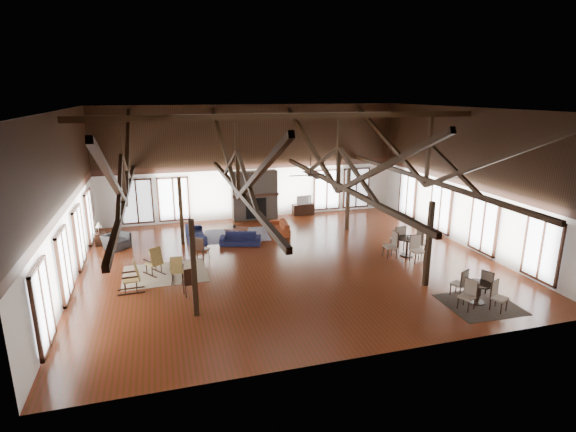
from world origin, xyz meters
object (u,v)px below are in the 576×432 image
object	(u,v)px
armchair	(116,241)
cafe_table_far	(407,243)
sofa_navy_front	(240,239)
sofa_orange	(280,227)
cafe_table_near	(478,289)
tv_console	(303,209)
coffee_table	(237,229)
sofa_navy_left	(196,234)

from	to	relation	value
armchair	cafe_table_far	bearing A→B (deg)	-66.50
sofa_navy_front	sofa_orange	distance (m)	2.50
cafe_table_near	tv_console	size ratio (longest dim) A/B	1.56
coffee_table	armchair	world-z (taller)	armchair
sofa_orange	cafe_table_near	distance (m)	10.01
cafe_table_near	sofa_navy_left	bearing A→B (deg)	132.22
sofa_orange	coffee_table	world-z (taller)	sofa_orange
sofa_navy_front	cafe_table_near	bearing A→B (deg)	-35.71
cafe_table_near	cafe_table_far	world-z (taller)	cafe_table_far
sofa_navy_front	cafe_table_far	size ratio (longest dim) A/B	0.87
sofa_navy_left	sofa_orange	size ratio (longest dim) A/B	1.10
coffee_table	sofa_navy_left	bearing A→B (deg)	-159.32
armchair	sofa_navy_front	bearing A→B (deg)	-57.16
sofa_navy_left	tv_console	world-z (taller)	sofa_navy_left
sofa_navy_front	sofa_orange	bearing A→B (deg)	45.20
cafe_table_far	tv_console	bearing A→B (deg)	106.16
coffee_table	cafe_table_far	bearing A→B (deg)	-14.12
cafe_table_far	tv_console	world-z (taller)	cafe_table_far
cafe_table_near	cafe_table_far	distance (m)	4.52
sofa_navy_left	coffee_table	distance (m)	1.91
sofa_navy_front	tv_console	size ratio (longest dim) A/B	1.52
sofa_navy_left	tv_console	xyz separation A→B (m)	(6.15, 2.88, -0.00)
coffee_table	cafe_table_far	xyz separation A→B (m)	(6.39, -4.53, 0.18)
sofa_navy_left	tv_console	size ratio (longest dim) A/B	1.72
coffee_table	tv_console	world-z (taller)	tv_console
cafe_table_near	coffee_table	bearing A→B (deg)	124.93
coffee_table	armchair	distance (m)	5.34
coffee_table	cafe_table_far	world-z (taller)	cafe_table_far
sofa_navy_left	tv_console	distance (m)	6.78
sofa_orange	tv_console	world-z (taller)	tv_console
sofa_orange	sofa_navy_left	bearing A→B (deg)	-84.68
sofa_orange	cafe_table_far	xyz separation A→B (m)	(4.26, -4.57, 0.27)
sofa_orange	cafe_table_far	size ratio (longest dim) A/B	0.90
sofa_navy_front	cafe_table_near	world-z (taller)	cafe_table_near
sofa_navy_left	coffee_table	world-z (taller)	sofa_navy_left
coffee_table	cafe_table_near	world-z (taller)	cafe_table_near
armchair	tv_console	distance (m)	10.06
armchair	sofa_orange	bearing A→B (deg)	-44.46
sofa_navy_front	cafe_table_far	distance (m)	7.24
sofa_navy_front	coffee_table	world-z (taller)	sofa_navy_front
sofa_orange	armchair	size ratio (longest dim) A/B	1.86
tv_console	sofa_orange	bearing A→B (deg)	-126.51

